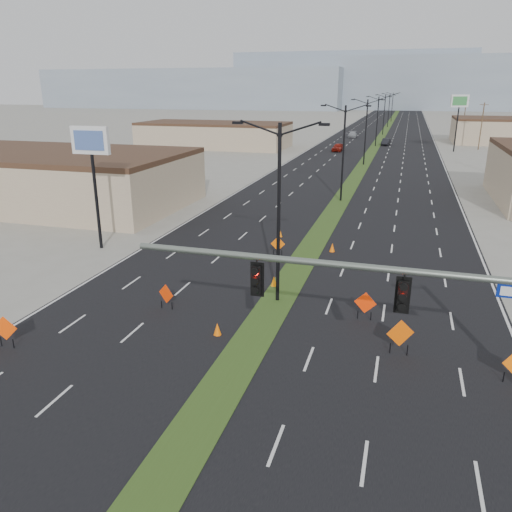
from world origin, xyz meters
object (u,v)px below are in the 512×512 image
(construction_sign_4, at_px, (400,334))
(cone_3, at_px, (280,234))
(streetlight_3, at_px, (377,120))
(cone_0, at_px, (217,329))
(signal_mast, at_px, (461,315))
(construction_sign_1, at_px, (166,295))
(streetlight_1, at_px, (343,150))
(streetlight_2, at_px, (366,130))
(streetlight_5, at_px, (389,109))
(construction_sign_2, at_px, (278,245))
(car_left, at_px, (338,147))
(streetlight_6, at_px, (392,106))
(car_mid, at_px, (386,142))
(pole_sign_west, at_px, (91,150))
(construction_sign_3, at_px, (365,304))
(pole_sign_east_far, at_px, (459,105))
(streetlight_4, at_px, (384,113))
(construction_sign_0, at_px, (5,329))
(cone_2, at_px, (332,247))
(cone_1, at_px, (274,281))
(car_far, at_px, (353,135))
(streetlight_0, at_px, (279,209))

(construction_sign_4, bearing_deg, cone_3, 95.43)
(streetlight_3, bearing_deg, cone_0, -91.17)
(signal_mast, height_order, cone_0, signal_mast)
(construction_sign_1, bearing_deg, cone_3, 101.51)
(streetlight_1, bearing_deg, streetlight_2, 90.00)
(streetlight_5, relative_size, construction_sign_2, 7.08)
(streetlight_3, distance_m, cone_3, 71.59)
(car_left, height_order, construction_sign_1, car_left)
(streetlight_6, distance_m, car_mid, 81.72)
(cone_3, bearing_deg, streetlight_2, 86.09)
(streetlight_5, relative_size, cone_0, 15.12)
(car_left, distance_m, pole_sign_west, 67.80)
(car_left, distance_m, construction_sign_3, 74.71)
(car_left, height_order, construction_sign_2, car_left)
(streetlight_1, xyz_separation_m, streetlight_2, (0.00, 28.00, 0.00))
(cone_3, relative_size, pole_sign_west, 0.06)
(construction_sign_1, distance_m, pole_sign_west, 14.73)
(streetlight_1, height_order, pole_sign_east_far, pole_sign_east_far)
(construction_sign_3, bearing_deg, cone_0, -145.39)
(construction_sign_2, distance_m, cone_0, 12.97)
(streetlight_4, height_order, construction_sign_4, streetlight_4)
(cone_0, xyz_separation_m, pole_sign_west, (-13.67, 10.85, 7.08))
(streetlight_1, distance_m, construction_sign_0, 38.84)
(cone_0, relative_size, cone_3, 1.25)
(signal_mast, bearing_deg, streetlight_4, 94.01)
(cone_2, bearing_deg, streetlight_5, 90.75)
(cone_2, xyz_separation_m, pole_sign_west, (-17.20, -4.08, 7.07))
(streetlight_5, bearing_deg, car_left, -95.38)
(signal_mast, bearing_deg, construction_sign_1, 153.35)
(cone_1, bearing_deg, signal_mast, -52.30)
(streetlight_5, distance_m, construction_sign_2, 132.12)
(signal_mast, xyz_separation_m, construction_sign_2, (-10.56, 17.98, -3.97))
(construction_sign_4, height_order, cone_0, construction_sign_4)
(streetlight_3, distance_m, streetlight_5, 56.00)
(car_mid, bearing_deg, construction_sign_3, -81.80)
(car_far, height_order, cone_0, car_far)
(construction_sign_1, bearing_deg, construction_sign_4, 14.39)
(cone_0, xyz_separation_m, cone_1, (1.08, 7.01, 0.01))
(construction_sign_1, relative_size, pole_sign_east_far, 0.14)
(pole_sign_east_far, bearing_deg, streetlight_1, -126.47)
(construction_sign_0, relative_size, construction_sign_1, 1.10)
(construction_sign_1, height_order, construction_sign_3, construction_sign_3)
(streetlight_0, xyz_separation_m, streetlight_5, (0.00, 140.00, 0.00))
(streetlight_0, bearing_deg, car_far, 93.79)
(signal_mast, relative_size, construction_sign_4, 9.27)
(construction_sign_4, relative_size, cone_2, 2.57)
(cone_0, bearing_deg, cone_2, 76.70)
(streetlight_3, bearing_deg, construction_sign_3, -86.61)
(streetlight_0, distance_m, streetlight_6, 168.00)
(construction_sign_1, relative_size, cone_0, 2.21)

